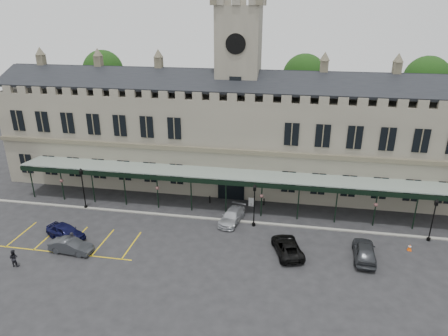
% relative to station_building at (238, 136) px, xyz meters
% --- Properties ---
extents(ground, '(140.00, 140.00, 0.00)m').
position_rel_station_building_xyz_m(ground, '(0.00, -15.91, -6.47)').
color(ground, black).
extents(station_building, '(60.00, 10.36, 17.30)m').
position_rel_station_building_xyz_m(station_building, '(0.00, 0.00, 0.00)').
color(station_building, slate).
rests_on(station_building, ground).
extents(clock_tower, '(5.60, 5.60, 24.80)m').
position_rel_station_building_xyz_m(clock_tower, '(0.00, 0.09, 6.64)').
color(clock_tower, slate).
rests_on(clock_tower, ground).
extents(canopy, '(50.00, 4.10, 4.30)m').
position_rel_station_building_xyz_m(canopy, '(0.00, -8.45, -4.06)').
color(canopy, '#8C9E93').
rests_on(canopy, ground).
extents(kerb, '(60.00, 0.40, 0.12)m').
position_rel_station_building_xyz_m(kerb, '(0.00, -10.41, -6.41)').
color(kerb, gray).
rests_on(kerb, ground).
extents(parking_markings, '(16.00, 6.00, 0.01)m').
position_rel_station_building_xyz_m(parking_markings, '(-14.00, -17.41, -6.47)').
color(parking_markings, gold).
rests_on(parking_markings, ground).
extents(tree_behind_left, '(6.00, 6.00, 16.00)m').
position_rel_station_building_xyz_m(tree_behind_left, '(-22.00, 9.09, 6.35)').
color(tree_behind_left, '#332314').
rests_on(tree_behind_left, ground).
extents(tree_behind_mid, '(6.00, 6.00, 16.00)m').
position_rel_station_building_xyz_m(tree_behind_mid, '(8.00, 9.09, 6.35)').
color(tree_behind_mid, '#332314').
rests_on(tree_behind_mid, ground).
extents(tree_behind_right, '(6.00, 6.00, 16.00)m').
position_rel_station_building_xyz_m(tree_behind_right, '(24.00, 9.09, 6.35)').
color(tree_behind_right, '#332314').
rests_on(tree_behind_right, ground).
extents(lamp_post_left, '(0.48, 0.48, 5.05)m').
position_rel_station_building_xyz_m(lamp_post_left, '(-16.28, -10.38, -3.47)').
color(lamp_post_left, black).
rests_on(lamp_post_left, ground).
extents(lamp_post_mid, '(0.46, 0.46, 4.90)m').
position_rel_station_building_xyz_m(lamp_post_mid, '(3.42, -11.00, -3.56)').
color(lamp_post_mid, black).
rests_on(lamp_post_mid, ground).
extents(lamp_post_right, '(0.44, 0.44, 4.64)m').
position_rel_station_building_xyz_m(lamp_post_right, '(21.01, -10.86, -3.72)').
color(lamp_post_right, black).
rests_on(lamp_post_right, ground).
extents(traffic_cone, '(0.41, 0.41, 0.66)m').
position_rel_station_building_xyz_m(traffic_cone, '(18.68, -13.05, -6.14)').
color(traffic_cone, '#FF5208').
rests_on(traffic_cone, ground).
extents(sign_board, '(0.64, 0.09, 1.09)m').
position_rel_station_building_xyz_m(sign_board, '(2.64, -6.51, -5.93)').
color(sign_board, black).
rests_on(sign_board, ground).
extents(bollard_left, '(0.16, 0.16, 0.89)m').
position_rel_station_building_xyz_m(bollard_left, '(-2.32, -6.50, -6.02)').
color(bollard_left, black).
rests_on(bollard_left, ground).
extents(bollard_right, '(0.15, 0.15, 0.84)m').
position_rel_station_building_xyz_m(bollard_right, '(4.09, -5.94, -6.05)').
color(bollard_right, black).
rests_on(bollard_right, ground).
extents(car_left_a, '(4.75, 3.21, 1.50)m').
position_rel_station_building_xyz_m(car_left_a, '(-15.00, -16.79, -5.72)').
color(car_left_a, '#0B0D34').
rests_on(car_left_a, ground).
extents(car_left_b, '(4.26, 1.74, 1.37)m').
position_rel_station_building_xyz_m(car_left_b, '(-13.14, -19.04, -5.78)').
color(car_left_b, '#313338').
rests_on(car_left_b, ground).
extents(car_taxi, '(2.81, 4.97, 1.36)m').
position_rel_station_building_xyz_m(car_taxi, '(1.00, -10.54, -5.79)').
color(car_taxi, '#A5A8AD').
rests_on(car_taxi, ground).
extents(car_van, '(3.62, 5.35, 1.36)m').
position_rel_station_building_xyz_m(car_van, '(7.09, -15.55, -5.79)').
color(car_van, black).
rests_on(car_van, ground).
extents(car_right_a, '(2.23, 4.92, 1.64)m').
position_rel_station_building_xyz_m(car_right_a, '(14.14, -15.26, -5.65)').
color(car_right_a, '#313338').
rests_on(car_right_a, ground).
extents(person_a, '(0.75, 0.79, 1.82)m').
position_rel_station_building_xyz_m(person_a, '(-13.20, -18.50, -5.56)').
color(person_a, black).
rests_on(person_a, ground).
extents(person_b, '(0.85, 0.68, 1.66)m').
position_rel_station_building_xyz_m(person_b, '(-17.03, -21.95, -5.64)').
color(person_b, black).
rests_on(person_b, ground).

